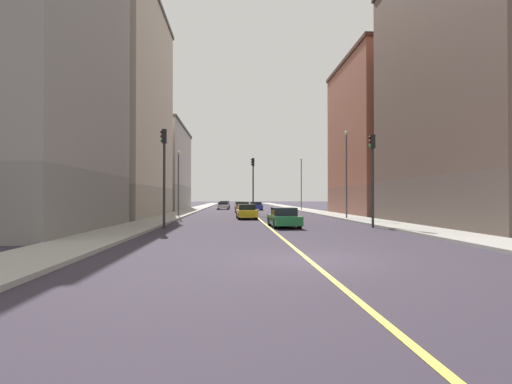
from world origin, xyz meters
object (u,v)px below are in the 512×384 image
object	(u,v)px
car_green	(284,218)
car_silver	(240,205)
street_lamp_left_far	(301,179)
building_right_midblock	(101,107)
car_orange	(242,207)
building_left_mid	(395,138)
car_maroon	(225,205)
car_blue	(256,206)
traffic_light_left_near	(372,168)
car_yellow	(247,212)
building_right_distant	(147,168)
car_white	(223,206)
building_left_near	(504,81)
street_lamp_left_near	(346,166)
traffic_light_right_near	(164,165)
street_lamp_right_near	(178,176)
traffic_light_median_far	(253,178)

from	to	relation	value
car_green	car_silver	size ratio (longest dim) A/B	1.12
street_lamp_left_far	car_green	xyz separation A→B (m)	(-6.82, -34.34, -4.19)
building_right_midblock	car_orange	distance (m)	21.88
building_left_mid	car_maroon	xyz separation A→B (m)	(-20.15, 32.82, -8.21)
building_right_midblock	street_lamp_left_far	distance (m)	30.67
car_blue	car_silver	size ratio (longest dim) A/B	1.03
building_left_mid	traffic_light_left_near	size ratio (longest dim) A/B	2.88
car_yellow	car_silver	world-z (taller)	car_yellow
building_right_distant	street_lamp_left_far	distance (m)	24.61
car_blue	car_silver	world-z (taller)	car_blue
building_right_midblock	car_green	xyz separation A→B (m)	(17.15, -16.38, -10.77)
car_orange	car_blue	world-z (taller)	car_orange
building_right_distant	car_yellow	world-z (taller)	building_right_distant
street_lamp_left_far	car_silver	size ratio (longest dim) A/B	1.94
car_blue	car_white	bearing A→B (deg)	145.23
building_left_near	car_maroon	bearing A→B (deg)	111.14
building_right_midblock	car_maroon	distance (m)	39.10
street_lamp_left_near	street_lamp_left_far	bearing A→B (deg)	90.00
car_yellow	car_maroon	distance (m)	40.93
car_green	car_blue	size ratio (longest dim) A/B	1.09
building_right_distant	building_left_mid	bearing A→B (deg)	-32.37
traffic_light_right_near	car_blue	world-z (taller)	traffic_light_right_near
street_lamp_left_near	car_orange	xyz separation A→B (m)	(-8.97, 18.75, -4.20)
street_lamp_right_near	car_yellow	size ratio (longest dim) A/B	1.40
traffic_light_median_far	car_orange	size ratio (longest dim) A/B	1.63
traffic_light_right_near	street_lamp_left_far	size ratio (longest dim) A/B	0.82
car_orange	building_left_near	bearing A→B (deg)	-58.57
street_lamp_left_near	car_maroon	bearing A→B (deg)	105.51
traffic_light_right_near	traffic_light_median_far	xyz separation A→B (m)	(6.72, 20.76, 0.08)
building_right_distant	traffic_light_left_near	world-z (taller)	building_right_distant
traffic_light_median_far	street_lamp_right_near	distance (m)	9.80
building_left_mid	car_white	world-z (taller)	building_left_mid
street_lamp_right_near	car_orange	size ratio (longest dim) A/B	1.63
car_yellow	car_green	bearing A→B (deg)	-79.13
building_right_distant	car_silver	xyz separation A→B (m)	(15.00, 12.49, -6.05)
street_lamp_left_near	car_blue	world-z (taller)	street_lamp_left_near
street_lamp_left_far	building_right_midblock	bearing A→B (deg)	-143.16
building_left_mid	car_orange	xyz separation A→B (m)	(-17.32, 9.04, -8.18)
building_right_distant	car_yellow	size ratio (longest dim) A/B	4.64
traffic_light_left_near	street_lamp_left_near	world-z (taller)	street_lamp_left_near
building_left_mid	street_lamp_left_far	size ratio (longest dim) A/B	2.27
street_lamp_right_near	traffic_light_right_near	bearing A→B (deg)	-86.17
street_lamp_right_near	car_blue	bearing A→B (deg)	69.46
traffic_light_left_near	traffic_light_right_near	world-z (taller)	traffic_light_right_near
car_green	car_maroon	size ratio (longest dim) A/B	1.13
car_yellow	car_blue	size ratio (longest dim) A/B	1.12
traffic_light_right_near	car_silver	size ratio (longest dim) A/B	1.59
car_orange	car_yellow	xyz separation A→B (m)	(0.02, -17.05, -0.01)
traffic_light_right_near	car_maroon	size ratio (longest dim) A/B	1.60
building_left_near	car_blue	distance (m)	42.26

